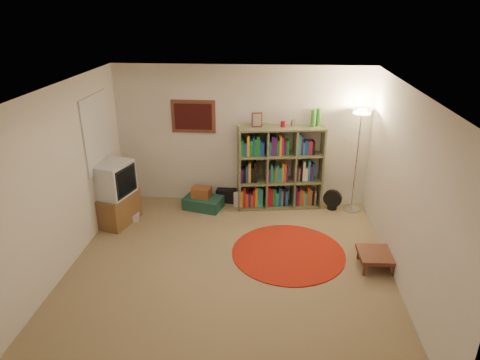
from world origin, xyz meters
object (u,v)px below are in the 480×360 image
(floor_lamp, at_px, (360,128))
(tv_stand, at_px, (115,194))
(bookshelf, at_px, (279,169))
(side_table, at_px, (377,255))
(suitcase, at_px, (203,203))
(floor_fan, at_px, (332,200))

(floor_lamp, distance_m, tv_stand, 4.23)
(bookshelf, height_order, side_table, bookshelf)
(tv_stand, xyz_separation_m, side_table, (4.08, -1.03, -0.32))
(suitcase, bearing_deg, tv_stand, -139.90)
(floor_lamp, relative_size, side_table, 3.57)
(floor_fan, bearing_deg, side_table, -58.56)
(floor_lamp, height_order, tv_stand, floor_lamp)
(floor_fan, xyz_separation_m, tv_stand, (-3.69, -0.78, 0.33))
(bookshelf, distance_m, side_table, 2.39)
(side_table, bearing_deg, floor_fan, 102.46)
(floor_fan, height_order, tv_stand, tv_stand)
(floor_lamp, bearing_deg, floor_fan, 178.57)
(bookshelf, distance_m, floor_lamp, 1.55)
(floor_fan, xyz_separation_m, suitcase, (-2.32, -0.14, -0.08))
(floor_lamp, relative_size, floor_fan, 4.89)
(tv_stand, bearing_deg, floor_fan, 27.23)
(bookshelf, xyz_separation_m, tv_stand, (-2.71, -0.86, -0.21))
(bookshelf, height_order, floor_fan, bookshelf)
(floor_lamp, height_order, floor_fan, floor_lamp)
(bookshelf, relative_size, side_table, 3.46)
(floor_lamp, distance_m, suitcase, 3.02)
(side_table, bearing_deg, bookshelf, 126.13)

